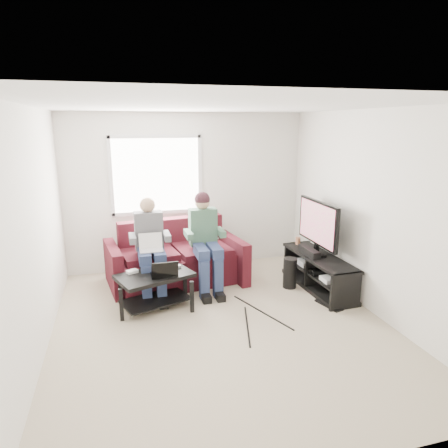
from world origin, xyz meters
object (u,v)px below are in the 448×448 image
Objects in this scene: subwoofer at (290,273)px; end_table at (216,254)px; sofa at (175,261)px; tv_stand at (318,274)px; tv at (318,224)px; coffee_table at (155,283)px.

subwoofer is 0.83× the size of end_table.
sofa is 4.64× the size of subwoofer.
sofa reaches higher than tv_stand.
tv_stand is 0.42m from subwoofer.
sofa is 2.24m from tv.
tv_stand reaches higher than subwoofer.
tv is at bearing -19.50° from sofa.
sofa is at bearing 64.59° from coffee_table.
subwoofer is at bearing -22.82° from sofa.
tv reaches higher than coffee_table.
coffee_table is at bearing -175.66° from subwoofer.
subwoofer is at bearing -52.40° from end_table.
tv_stand is at bearing -18.29° from subwoofer.
sofa is 0.93m from coffee_table.
sofa is at bearing 158.06° from tv_stand.
sofa reaches higher than coffee_table.
coffee_table is 2.38× the size of subwoofer.
tv reaches higher than sofa.
coffee_table is 2.04m from subwoofer.
subwoofer is (1.63, -0.69, -0.11)m from sofa.
coffee_table is at bearing -179.51° from tv_stand.
sofa is 1.77m from subwoofer.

